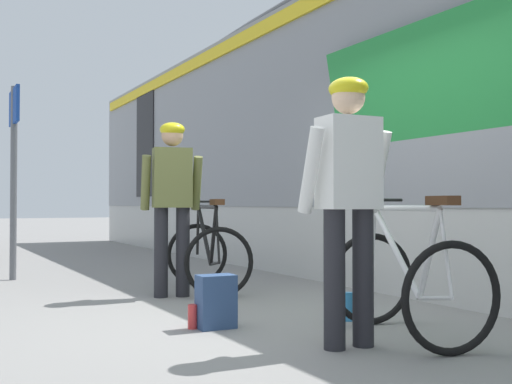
{
  "coord_description": "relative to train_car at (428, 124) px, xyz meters",
  "views": [
    {
      "loc": [
        -2.46,
        -4.26,
        0.93
      ],
      "look_at": [
        0.33,
        0.85,
        1.05
      ],
      "focal_mm": 42.89,
      "sensor_mm": 36.0,
      "label": 1
    }
  ],
  "objects": [
    {
      "name": "cyclist_near_in_olive",
      "position": [
        -3.49,
        0.01,
        -0.91
      ],
      "size": [
        0.65,
        0.39,
        1.76
      ],
      "color": "#232328",
      "rests_on": "ground"
    },
    {
      "name": "water_bottle_by_the_backpack",
      "position": [
        -3.92,
        -1.56,
        -1.88
      ],
      "size": [
        0.07,
        0.07,
        0.18
      ],
      "primitive_type": "cylinder",
      "color": "red",
      "rests_on": "ground"
    },
    {
      "name": "ground_plane",
      "position": [
        -3.24,
        -1.55,
        -1.97
      ],
      "size": [
        80.0,
        80.0,
        0.0
      ],
      "primitive_type": "plane",
      "color": "gray"
    },
    {
      "name": "backpack_on_platform",
      "position": [
        -3.75,
        -1.63,
        -1.77
      ],
      "size": [
        0.29,
        0.19,
        0.4
      ],
      "primitive_type": "cube",
      "rotation": [
        0.0,
        0.0,
        -0.05
      ],
      "color": "navy",
      "rests_on": "ground"
    },
    {
      "name": "bicycle_near_black",
      "position": [
        -3.01,
        0.18,
        -1.56
      ],
      "size": [
        0.9,
        1.18,
        0.99
      ],
      "color": "black",
      "rests_on": "ground"
    },
    {
      "name": "train_car",
      "position": [
        0.0,
        0.0,
        0.0
      ],
      "size": [
        3.19,
        19.65,
        3.88
      ],
      "color": "gray",
      "rests_on": "ground"
    },
    {
      "name": "bicycle_far_white",
      "position": [
        -2.74,
        -2.6,
        -1.56
      ],
      "size": [
        0.9,
        1.18,
        0.99
      ],
      "color": "black",
      "rests_on": "ground"
    },
    {
      "name": "water_bottle_near_the_bikes",
      "position": [
        -2.7,
        -1.87,
        -1.85
      ],
      "size": [
        0.08,
        0.08,
        0.23
      ],
      "primitive_type": "cylinder",
      "color": "#338CCC",
      "rests_on": "ground"
    },
    {
      "name": "cyclist_far_in_white",
      "position": [
        -3.26,
        -2.61,
        -0.91
      ],
      "size": [
        0.63,
        0.34,
        1.76
      ],
      "color": "#232328",
      "rests_on": "ground"
    },
    {
      "name": "platform_sign_post",
      "position": [
        -4.72,
        2.25,
        -0.34
      ],
      "size": [
        0.08,
        0.7,
        2.4
      ],
      "color": "#595B60",
      "rests_on": "ground"
    }
  ]
}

